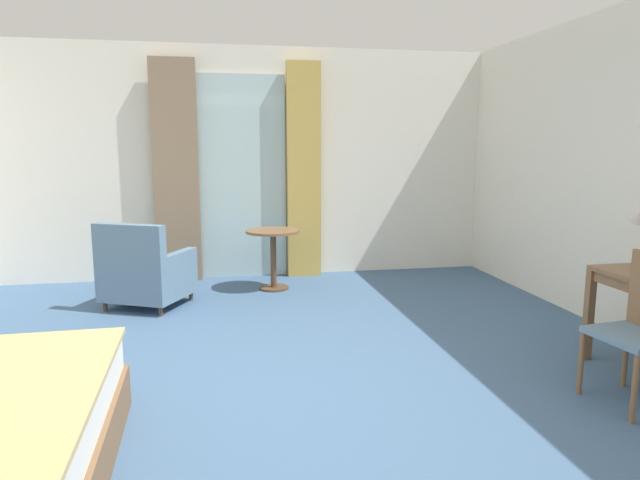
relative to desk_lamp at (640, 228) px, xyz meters
The scene contains 8 objects.
ground 2.95m from the desk_lamp, behind, with size 6.87×7.95×0.10m, color #426084.
wall_back 4.53m from the desk_lamp, 127.16° to the left, with size 6.47×0.12×2.88m, color white.
balcony_glass_door 4.50m from the desk_lamp, 128.44° to the left, with size 1.13×0.02×2.54m, color silver.
curtain_panel_left 4.96m from the desk_lamp, 136.31° to the left, with size 0.54×0.10×2.69m, color #897056.
curtain_panel_right 3.97m from the desk_lamp, 120.41° to the left, with size 0.42×0.10×2.69m, color tan.
desk_lamp is the anchor object (origin of this frame).
armchair_by_window 4.53m from the desk_lamp, 149.53° to the left, with size 1.00×0.99×0.90m.
round_cafe_table 3.76m from the desk_lamp, 131.63° to the left, with size 0.63×0.63×0.70m.
Camera 1 is at (-0.39, -3.53, 1.65)m, focal length 31.54 mm.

